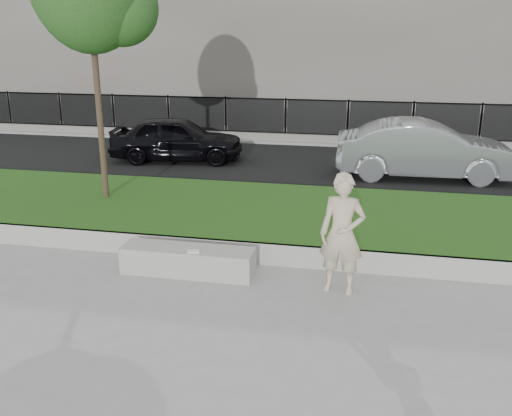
% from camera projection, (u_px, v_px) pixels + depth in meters
% --- Properties ---
extents(ground, '(90.00, 90.00, 0.00)m').
position_uv_depth(ground, '(208.00, 285.00, 9.28)').
color(ground, gray).
rests_on(ground, ground).
extents(grass_bank, '(34.00, 4.00, 0.40)m').
position_uv_depth(grass_bank, '(248.00, 216.00, 12.02)').
color(grass_bank, '#0D350D').
rests_on(grass_bank, ground).
extents(grass_kerb, '(34.00, 0.08, 0.40)m').
position_uv_depth(grass_kerb, '(224.00, 251.00, 10.19)').
color(grass_kerb, '#A29E97').
rests_on(grass_kerb, ground).
extents(street, '(34.00, 7.00, 0.04)m').
position_uv_depth(street, '(287.00, 165.00, 17.21)').
color(street, black).
rests_on(street, ground).
extents(far_pavement, '(34.00, 3.00, 0.12)m').
position_uv_depth(far_pavement, '(305.00, 137.00, 21.39)').
color(far_pavement, gray).
rests_on(far_pavement, ground).
extents(iron_fence, '(32.00, 0.30, 1.50)m').
position_uv_depth(iron_fence, '(302.00, 129.00, 20.31)').
color(iron_fence, slate).
rests_on(iron_fence, far_pavement).
extents(building_facade, '(34.00, 10.00, 10.00)m').
position_uv_depth(building_facade, '(326.00, 4.00, 26.42)').
color(building_facade, '#635D56').
rests_on(building_facade, ground).
extents(stone_bench, '(2.26, 0.56, 0.46)m').
position_uv_depth(stone_bench, '(188.00, 261.00, 9.67)').
color(stone_bench, '#A29E97').
rests_on(stone_bench, ground).
extents(man, '(0.76, 0.55, 1.92)m').
position_uv_depth(man, '(342.00, 234.00, 8.82)').
color(man, beige).
rests_on(man, ground).
extents(book, '(0.23, 0.19, 0.02)m').
position_uv_depth(book, '(193.00, 251.00, 9.43)').
color(book, white).
rests_on(book, stone_bench).
extents(car_dark, '(4.23, 2.19, 1.38)m').
position_uv_depth(car_dark, '(177.00, 139.00, 17.54)').
color(car_dark, black).
rests_on(car_dark, street).
extents(car_silver, '(4.82, 1.86, 1.57)m').
position_uv_depth(car_silver, '(425.00, 150.00, 15.51)').
color(car_silver, gray).
rests_on(car_silver, street).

